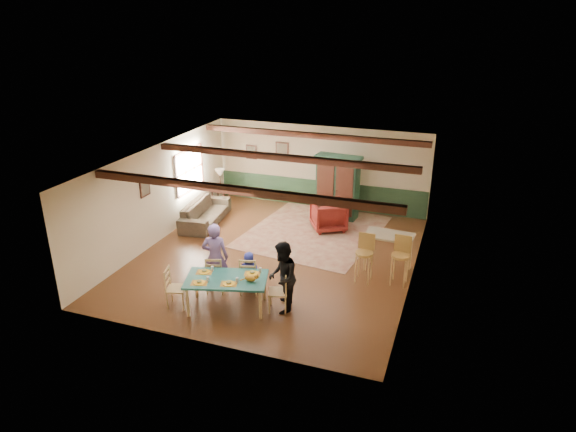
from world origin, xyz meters
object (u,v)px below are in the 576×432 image
(armoire, at_px, (338,187))
(table_lamp, at_px, (220,178))
(cat, at_px, (250,278))
(end_table, at_px, (221,195))
(dining_chair_end_right, at_px, (278,291))
(dining_table, at_px, (227,293))
(dining_chair_far_right, at_px, (249,275))
(dining_chair_far_left, at_px, (216,273))
(person_child, at_px, (249,272))
(armchair, at_px, (328,215))
(sofa, at_px, (205,212))
(person_woman, at_px, (282,277))
(bar_stool_left, at_px, (364,259))
(bar_stool_right, at_px, (400,261))
(person_man, at_px, (215,257))
(counter_table, at_px, (388,252))
(dining_chair_end_left, at_px, (176,288))

(armoire, height_order, table_lamp, armoire)
(cat, relative_size, end_table, 0.55)
(dining_chair_end_right, distance_m, cat, 0.68)
(dining_table, height_order, dining_chair_far_right, dining_chair_far_right)
(dining_chair_far_left, height_order, person_child, person_child)
(armchair, distance_m, sofa, 3.76)
(person_woman, height_order, person_child, person_woman)
(bar_stool_left, relative_size, bar_stool_right, 0.99)
(dining_chair_far_left, height_order, bar_stool_left, bar_stool_left)
(dining_chair_far_left, relative_size, sofa, 0.40)
(person_woman, xyz_separation_m, person_child, (-1.00, 0.52, -0.31))
(person_child, relative_size, cat, 2.79)
(person_man, xyz_separation_m, bar_stool_left, (3.12, 1.54, -0.24))
(armchair, height_order, bar_stool_left, bar_stool_left)
(dining_chair_far_left, height_order, person_man, person_man)
(person_woman, distance_m, cat, 0.68)
(person_child, bearing_deg, dining_table, 63.43)
(counter_table, relative_size, bar_stool_left, 0.99)
(dining_chair_end_left, xyz_separation_m, table_lamp, (-1.98, 6.12, 0.47))
(person_woman, xyz_separation_m, counter_table, (1.84, 2.61, -0.31))
(dining_chair_far_left, bearing_deg, dining_table, 119.05)
(counter_table, bearing_deg, bar_stool_right, -59.04)
(person_child, bearing_deg, table_lamp, -73.00)
(dining_chair_end_left, xyz_separation_m, counter_table, (4.07, 3.24, 0.03))
(armoire, bearing_deg, armchair, -83.44)
(cat, bearing_deg, dining_chair_far_left, 139.20)
(dining_chair_end_left, distance_m, end_table, 6.44)
(dining_chair_far_left, bearing_deg, person_man, -90.00)
(person_child, bearing_deg, bar_stool_right, -171.11)
(person_man, bearing_deg, table_lamp, -80.38)
(dining_table, bearing_deg, sofa, 123.42)
(sofa, bearing_deg, bar_stool_left, -117.86)
(dining_table, height_order, dining_chair_far_left, dining_chair_far_left)
(dining_chair_end_right, distance_m, person_child, 1.06)
(bar_stool_right, bearing_deg, person_woman, -133.97)
(table_lamp, xyz_separation_m, bar_stool_left, (5.59, -3.64, -0.33))
(person_man, height_order, counter_table, person_man)
(person_man, xyz_separation_m, cat, (1.12, -0.58, -0.02))
(dining_chair_end_left, relative_size, table_lamp, 1.58)
(dining_table, bearing_deg, person_man, 132.39)
(bar_stool_right, bearing_deg, end_table, 155.35)
(dining_chair_far_left, distance_m, table_lamp, 5.83)
(dining_chair_end_right, distance_m, person_man, 1.72)
(person_child, height_order, counter_table, counter_table)
(sofa, height_order, counter_table, counter_table)
(cat, height_order, end_table, cat)
(person_woman, bearing_deg, bar_stool_left, 127.38)
(person_child, bearing_deg, sofa, -64.62)
(armchair, xyz_separation_m, bar_stool_right, (2.45, -2.63, 0.16))
(dining_table, bearing_deg, dining_chair_end_right, 15.82)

